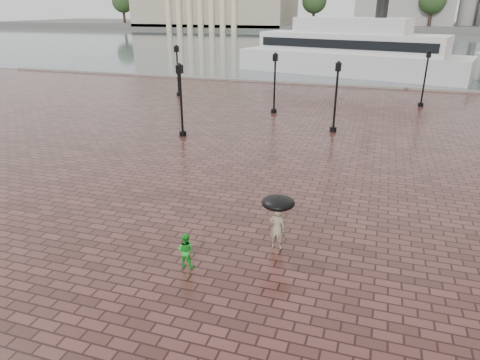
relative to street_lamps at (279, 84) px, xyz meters
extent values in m
plane|color=#391E1A|center=(1.60, -17.60, -2.33)|extent=(300.00, 300.00, 0.00)
plane|color=#4C555C|center=(1.60, 74.40, -2.33)|extent=(240.00, 240.00, 0.00)
cube|color=slate|center=(1.60, 14.40, -2.33)|extent=(80.00, 0.60, 0.30)
cube|color=#4C4C47|center=(1.60, 142.40, -1.33)|extent=(300.00, 60.00, 2.00)
cube|color=gray|center=(11.60, 132.40, 6.67)|extent=(30.00, 22.00, 14.00)
cylinder|color=#2D2119|center=(-88.40, 120.40, 1.67)|extent=(1.00, 1.00, 8.00)
sphere|color=#203518|center=(-88.40, 120.40, 7.17)|extent=(8.00, 8.00, 8.00)
cylinder|color=#2D2119|center=(-52.40, 120.40, 1.67)|extent=(1.00, 1.00, 8.00)
sphere|color=#203518|center=(-52.40, 120.40, 7.17)|extent=(8.00, 8.00, 8.00)
cylinder|color=#2D2119|center=(-16.40, 120.40, 1.67)|extent=(1.00, 1.00, 8.00)
sphere|color=#203518|center=(-16.40, 120.40, 7.17)|extent=(8.00, 8.00, 8.00)
cylinder|color=#2D2119|center=(19.60, 120.40, 1.67)|extent=(1.00, 1.00, 8.00)
sphere|color=#203518|center=(19.60, 120.40, 7.17)|extent=(8.00, 8.00, 8.00)
cylinder|color=black|center=(-4.40, -7.60, -2.18)|extent=(0.44, 0.44, 0.30)
cylinder|color=black|center=(-4.40, -7.60, -0.33)|extent=(0.14, 0.14, 4.00)
cube|color=black|center=(-4.40, -7.60, 1.82)|extent=(0.35, 0.35, 0.50)
sphere|color=beige|center=(-4.40, -7.60, 1.82)|extent=(0.28, 0.28, 0.28)
cylinder|color=black|center=(4.60, -3.60, -2.18)|extent=(0.44, 0.44, 0.30)
cylinder|color=black|center=(4.60, -3.60, -0.33)|extent=(0.14, 0.14, 4.00)
cube|color=black|center=(4.60, -3.60, 1.82)|extent=(0.35, 0.35, 0.50)
sphere|color=beige|center=(4.60, -3.60, 1.82)|extent=(0.28, 0.28, 0.28)
cylinder|color=black|center=(-10.40, 4.40, -2.18)|extent=(0.44, 0.44, 0.30)
cylinder|color=black|center=(-10.40, 4.40, -0.33)|extent=(0.14, 0.14, 4.00)
cube|color=black|center=(-10.40, 4.40, 1.82)|extent=(0.35, 0.35, 0.50)
sphere|color=beige|center=(-10.40, 4.40, 1.82)|extent=(0.28, 0.28, 0.28)
cylinder|color=black|center=(10.60, 6.40, -2.18)|extent=(0.44, 0.44, 0.30)
cylinder|color=black|center=(10.60, 6.40, -0.33)|extent=(0.14, 0.14, 4.00)
cube|color=black|center=(10.60, 6.40, 1.82)|extent=(0.35, 0.35, 0.50)
sphere|color=beige|center=(10.60, 6.40, 1.82)|extent=(0.28, 0.28, 0.28)
cylinder|color=black|center=(-0.40, 0.40, -2.18)|extent=(0.44, 0.44, 0.30)
cylinder|color=black|center=(-0.40, 0.40, -0.33)|extent=(0.14, 0.14, 4.00)
cube|color=black|center=(-0.40, 0.40, 1.82)|extent=(0.35, 0.35, 0.50)
sphere|color=beige|center=(-0.40, 0.40, 1.82)|extent=(0.28, 0.28, 0.28)
imported|color=gray|center=(4.47, -19.12, -1.58)|extent=(0.56, 0.37, 1.50)
imported|color=green|center=(2.02, -21.08, -1.75)|extent=(0.57, 0.44, 1.16)
cube|color=silver|center=(3.30, 23.13, -1.03)|extent=(27.83, 12.89, 2.60)
cube|color=silver|center=(3.30, 23.13, 1.36)|extent=(22.37, 10.73, 2.17)
cube|color=silver|center=(3.30, 23.13, 3.30)|extent=(13.81, 7.99, 1.73)
cylinder|color=black|center=(6.45, 22.34, 5.25)|extent=(1.30, 1.30, 2.60)
cube|color=black|center=(2.60, 20.35, 1.36)|extent=(19.97, 5.11, 0.97)
cube|color=black|center=(3.99, 25.91, 1.36)|extent=(19.97, 5.11, 0.97)
cylinder|color=black|center=(4.47, -19.12, -1.05)|extent=(0.02, 0.02, 0.95)
ellipsoid|color=black|center=(4.47, -19.12, -0.63)|extent=(1.10, 1.10, 0.39)
camera|label=1|loc=(7.19, -31.53, 5.30)|focal=32.00mm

